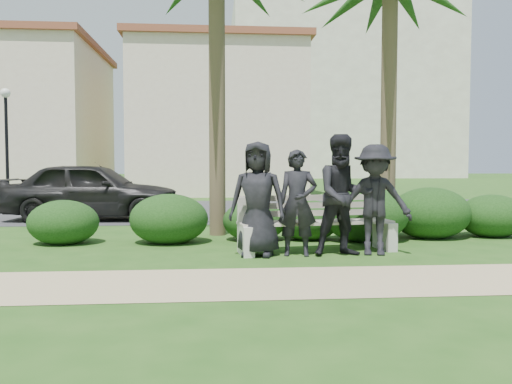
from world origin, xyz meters
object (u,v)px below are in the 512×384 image
at_px(man_b, 298,203).
at_px(car_a, 93,191).
at_px(man_c, 343,195).
at_px(street_lamp, 6,124).
at_px(man_a, 258,199).
at_px(park_bench, 317,227).
at_px(man_d, 375,200).

relative_size(man_b, car_a, 0.37).
height_order(man_b, man_c, man_c).
distance_m(street_lamp, man_a, 14.89).
relative_size(man_a, man_c, 0.94).
bearing_deg(man_c, street_lamp, 123.98).
height_order(man_c, car_a, man_c).
xyz_separation_m(man_b, car_a, (-4.36, 5.45, -0.07)).
relative_size(street_lamp, man_a, 2.46).
relative_size(man_a, car_a, 0.40).
height_order(park_bench, man_c, man_c).
bearing_deg(park_bench, man_d, -31.11).
bearing_deg(man_d, man_b, -168.19).
distance_m(man_b, man_c, 0.71).
height_order(street_lamp, man_c, street_lamp).
bearing_deg(man_c, man_a, 171.27).
xyz_separation_m(street_lamp, man_b, (9.11, -12.09, -2.13)).
distance_m(street_lamp, man_d, 16.04).
distance_m(park_bench, man_b, 0.65).
height_order(man_a, man_d, man_a).
bearing_deg(park_bench, man_b, -146.23).
bearing_deg(street_lamp, car_a, -54.46).
distance_m(man_d, car_a, 7.80).
height_order(street_lamp, man_b, street_lamp).
distance_m(park_bench, man_c, 0.73).
xyz_separation_m(park_bench, man_c, (0.33, -0.38, 0.53)).
xyz_separation_m(park_bench, car_a, (-4.73, 5.12, 0.34)).
height_order(street_lamp, car_a, street_lamp).
bearing_deg(park_bench, street_lamp, 120.96).
height_order(street_lamp, park_bench, street_lamp).
distance_m(man_c, car_a, 7.47).
distance_m(park_bench, man_a, 1.13).
bearing_deg(street_lamp, park_bench, -51.14).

